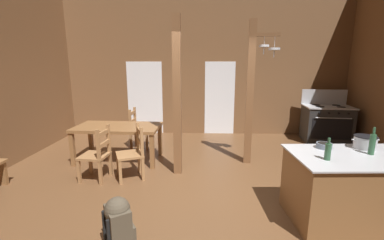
# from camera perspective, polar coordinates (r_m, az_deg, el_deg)

# --- Properties ---
(ground_plane) EXTENTS (8.57, 8.32, 0.10)m
(ground_plane) POSITION_cam_1_polar(r_m,az_deg,el_deg) (4.09, 3.80, -17.41)
(ground_plane) COLOR brown
(wall_back) EXTENTS (8.57, 0.14, 4.44)m
(wall_back) POSITION_cam_1_polar(r_m,az_deg,el_deg) (7.39, 3.19, 14.10)
(wall_back) COLOR brown
(wall_back) RESTS_ON ground_plane
(glazed_door_back_left) EXTENTS (1.00, 0.01, 2.05)m
(glazed_door_back_left) POSITION_cam_1_polar(r_m,az_deg,el_deg) (7.55, -10.34, 4.79)
(glazed_door_back_left) COLOR white
(glazed_door_back_left) RESTS_ON ground_plane
(glazed_panel_back_right) EXTENTS (0.84, 0.01, 2.05)m
(glazed_panel_back_right) POSITION_cam_1_polar(r_m,az_deg,el_deg) (7.39, 6.11, 4.76)
(glazed_panel_back_right) COLOR white
(glazed_panel_back_right) RESTS_ON ground_plane
(kitchen_island) EXTENTS (2.20, 1.06, 0.88)m
(kitchen_island) POSITION_cam_1_polar(r_m,az_deg,el_deg) (4.08, 35.67, -12.23)
(kitchen_island) COLOR brown
(kitchen_island) RESTS_ON ground_plane
(stove_range) EXTENTS (1.21, 0.91, 1.32)m
(stove_range) POSITION_cam_1_polar(r_m,az_deg,el_deg) (7.53, 27.54, -0.62)
(stove_range) COLOR #2C2C2C
(stove_range) RESTS_ON ground_plane
(support_post_with_pot_rack) EXTENTS (0.60, 0.26, 2.79)m
(support_post_with_pot_rack) POSITION_cam_1_polar(r_m,az_deg,el_deg) (5.16, 13.03, 6.57)
(support_post_with_pot_rack) COLOR brown
(support_post_with_pot_rack) RESTS_ON ground_plane
(support_post_center) EXTENTS (0.14, 0.14, 2.79)m
(support_post_center) POSITION_cam_1_polar(r_m,az_deg,el_deg) (4.55, -3.32, 4.90)
(support_post_center) COLOR brown
(support_post_center) RESTS_ON ground_plane
(dining_table) EXTENTS (1.73, 0.96, 0.74)m
(dining_table) POSITION_cam_1_polar(r_m,az_deg,el_deg) (5.52, -16.03, -2.14)
(dining_table) COLOR brown
(dining_table) RESTS_ON ground_plane
(ladderback_chair_near_window) EXTENTS (0.46, 0.46, 0.95)m
(ladderback_chair_near_window) POSITION_cam_1_polar(r_m,az_deg,el_deg) (6.34, -11.72, -1.93)
(ladderback_chair_near_window) COLOR #9E7044
(ladderback_chair_near_window) RESTS_ON ground_plane
(ladderback_chair_by_post) EXTENTS (0.48, 0.48, 0.95)m
(ladderback_chair_by_post) POSITION_cam_1_polar(r_m,az_deg,el_deg) (4.76, -20.24, -7.21)
(ladderback_chair_by_post) COLOR #9E7044
(ladderback_chair_by_post) RESTS_ON ground_plane
(ladderback_chair_at_table_end) EXTENTS (0.58, 0.58, 0.95)m
(ladderback_chair_at_table_end) POSITION_cam_1_polar(r_m,az_deg,el_deg) (4.66, -12.99, -7.15)
(ladderback_chair_at_table_end) COLOR #9E7044
(ladderback_chair_at_table_end) RESTS_ON ground_plane
(backpack) EXTENTS (0.38, 0.39, 0.60)m
(backpack) POSITION_cam_1_polar(r_m,az_deg,el_deg) (3.08, -15.98, -20.82)
(backpack) COLOR #4C4233
(backpack) RESTS_ON ground_plane
(stockpot_on_counter) EXTENTS (0.35, 0.28, 0.17)m
(stockpot_on_counter) POSITION_cam_1_polar(r_m,az_deg,el_deg) (4.10, 33.92, -4.11)
(stockpot_on_counter) COLOR #B7BABF
(stockpot_on_counter) RESTS_ON kitchen_island
(mixing_bowl_on_counter) EXTENTS (0.20, 0.20, 0.07)m
(mixing_bowl_on_counter) POSITION_cam_1_polar(r_m,az_deg,el_deg) (3.86, 27.18, -5.05)
(mixing_bowl_on_counter) COLOR slate
(mixing_bowl_on_counter) RESTS_ON kitchen_island
(bottle_tall_on_counter) EXTENTS (0.07, 0.07, 0.34)m
(bottle_tall_on_counter) POSITION_cam_1_polar(r_m,az_deg,el_deg) (3.87, 35.00, -4.32)
(bottle_tall_on_counter) COLOR #2D5638
(bottle_tall_on_counter) RESTS_ON kitchen_island
(bottle_short_on_counter) EXTENTS (0.07, 0.07, 0.26)m
(bottle_short_on_counter) POSITION_cam_1_polar(r_m,az_deg,el_deg) (3.39, 27.83, -6.12)
(bottle_short_on_counter) COLOR #2D5638
(bottle_short_on_counter) RESTS_ON kitchen_island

